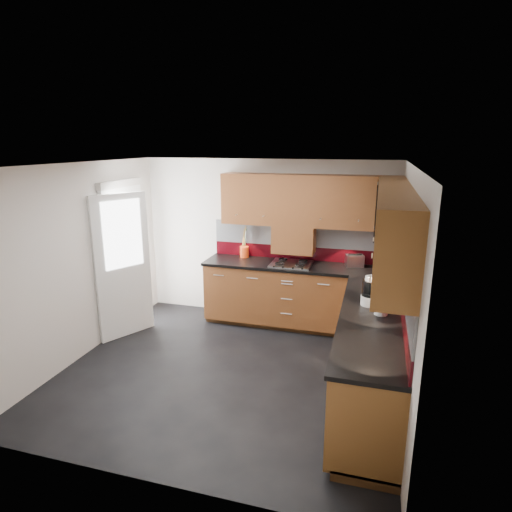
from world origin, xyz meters
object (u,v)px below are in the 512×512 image
(food_processor, at_px, (370,292))
(gas_hob, at_px, (291,264))
(toaster, at_px, (355,261))
(utensil_pot, at_px, (244,251))

(food_processor, bearing_deg, gas_hob, 130.50)
(gas_hob, relative_size, food_processor, 1.80)
(toaster, distance_m, food_processor, 1.48)
(toaster, bearing_deg, food_processor, -80.49)
(gas_hob, height_order, utensil_pot, utensil_pot)
(gas_hob, distance_m, toaster, 0.89)
(utensil_pot, bearing_deg, gas_hob, -15.63)
(gas_hob, height_order, food_processor, food_processor)
(gas_hob, distance_m, food_processor, 1.72)
(utensil_pot, height_order, toaster, utensil_pot)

